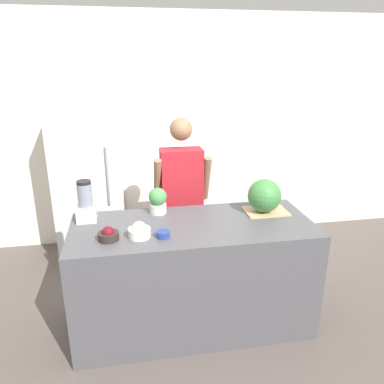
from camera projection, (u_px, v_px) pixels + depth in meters
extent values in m
plane|color=#564C47|center=(202.00, 354.00, 2.81)|extent=(14.00, 14.00, 0.00)
cube|color=white|center=(166.00, 132.00, 4.34)|extent=(8.00, 0.06, 2.60)
cube|color=#4C4C51|center=(193.00, 275.00, 3.02)|extent=(1.87, 0.78, 0.89)
cube|color=white|center=(90.00, 183.00, 4.01)|extent=(0.70, 0.63, 1.68)
cylinder|color=gray|center=(107.00, 176.00, 3.68)|extent=(0.02, 0.02, 0.59)
cube|color=#4C608C|center=(182.00, 240.00, 3.74)|extent=(0.29, 0.18, 0.77)
cube|color=#B21E28|center=(182.00, 178.00, 3.52)|extent=(0.39, 0.22, 0.55)
sphere|color=#936B4C|center=(181.00, 129.00, 3.37)|extent=(0.21, 0.21, 0.21)
cylinder|color=#936B4C|center=(158.00, 181.00, 3.45)|extent=(0.07, 0.22, 0.46)
cylinder|color=#936B4C|center=(206.00, 179.00, 3.52)|extent=(0.07, 0.22, 0.46)
cube|color=tan|center=(266.00, 211.00, 3.11)|extent=(0.35, 0.25, 0.01)
sphere|color=#3D7F3D|center=(264.00, 196.00, 3.04)|extent=(0.27, 0.27, 0.27)
cylinder|color=#2D231E|center=(109.00, 236.00, 2.62)|extent=(0.15, 0.15, 0.06)
sphere|color=maroon|center=(108.00, 233.00, 2.61)|extent=(0.09, 0.09, 0.09)
cylinder|color=white|center=(139.00, 233.00, 2.66)|extent=(0.16, 0.16, 0.07)
sphere|color=white|center=(139.00, 229.00, 2.65)|extent=(0.11, 0.11, 0.11)
cylinder|color=navy|center=(163.00, 234.00, 2.66)|extent=(0.10, 0.10, 0.05)
cube|color=silver|center=(87.00, 213.00, 2.93)|extent=(0.15, 0.15, 0.12)
cylinder|color=gray|center=(85.00, 195.00, 2.88)|extent=(0.11, 0.11, 0.18)
cylinder|color=black|center=(84.00, 182.00, 2.84)|extent=(0.11, 0.11, 0.02)
cylinder|color=beige|center=(158.00, 208.00, 3.08)|extent=(0.14, 0.14, 0.08)
sphere|color=#478E4C|center=(158.00, 197.00, 3.04)|extent=(0.15, 0.15, 0.15)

